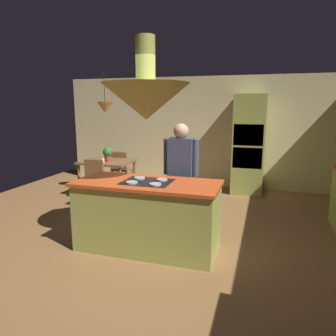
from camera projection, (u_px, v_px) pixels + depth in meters
ground at (153, 242)px, 4.49m from camera, size 8.16×8.16×0.00m
wall_back at (202, 132)px, 7.47m from camera, size 6.80×0.10×2.55m
kitchen_island at (148, 215)px, 4.22m from camera, size 1.90×0.83×0.95m
oven_tower at (249, 145)px, 6.82m from camera, size 0.66×0.62×2.13m
dining_table at (107, 166)px, 6.64m from camera, size 1.04×0.84×0.76m
person_at_island at (181, 171)px, 4.68m from camera, size 0.53×0.22×1.65m
range_hood at (146, 99)px, 3.92m from camera, size 1.10×1.10×1.00m
pendant_light_over_table at (105, 107)px, 6.40m from camera, size 0.32×0.32×0.82m
chair_facing_island at (92, 179)px, 6.07m from camera, size 0.40×0.40×0.87m
chair_by_back_wall at (121, 167)px, 7.27m from camera, size 0.40×0.40×0.87m
potted_plant_on_table at (108, 154)px, 6.48m from camera, size 0.20×0.20×0.30m
cup_on_table at (103, 160)px, 6.41m from camera, size 0.07×0.07×0.09m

